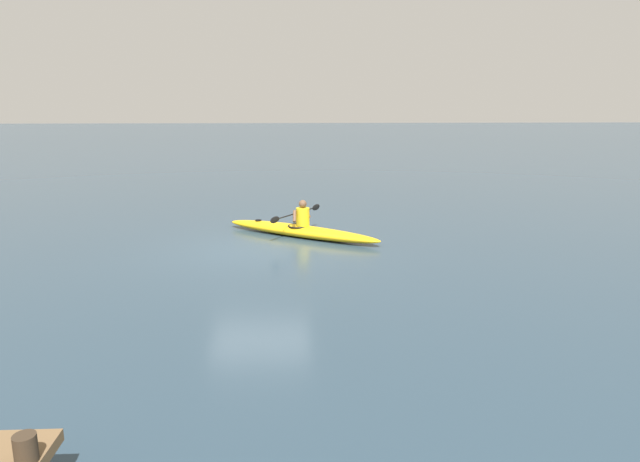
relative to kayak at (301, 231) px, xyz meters
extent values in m
plane|color=#283D4C|center=(1.06, 1.32, -0.16)|extent=(160.00, 160.00, 0.00)
ellipsoid|color=#EAB214|center=(0.00, 0.00, 0.00)|extent=(4.32, 3.16, 0.31)
torus|color=black|center=(0.06, -0.04, 0.13)|extent=(0.81, 0.81, 0.04)
cylinder|color=black|center=(1.19, -0.78, 0.14)|extent=(0.18, 0.18, 0.02)
cylinder|color=yellow|center=(-0.06, 0.04, 0.39)|extent=(0.36, 0.36, 0.48)
sphere|color=brown|center=(-0.06, 0.04, 0.74)|extent=(0.21, 0.21, 0.21)
cylinder|color=black|center=(0.11, -0.07, 0.47)|extent=(1.15, 1.71, 0.03)
ellipsoid|color=black|center=(0.67, 0.77, 0.47)|extent=(0.25, 0.36, 0.17)
ellipsoid|color=black|center=(-0.45, -0.92, 0.47)|extent=(0.25, 0.36, 0.17)
cylinder|color=brown|center=(0.17, 0.23, 0.45)|extent=(0.14, 0.32, 0.34)
cylinder|color=brown|center=(-0.14, -0.24, 0.45)|extent=(0.30, 0.22, 0.34)
camera|label=1|loc=(0.20, 15.06, 3.44)|focal=32.13mm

